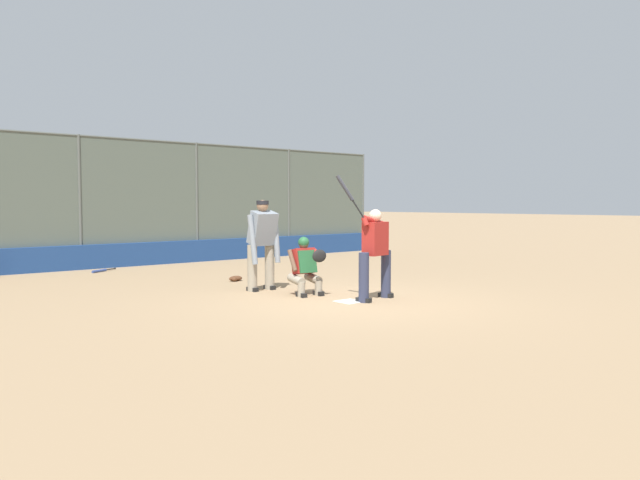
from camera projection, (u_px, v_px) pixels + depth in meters
name	position (u px, v px, depth m)	size (l,w,h in m)	color
ground_plane	(350.00, 302.00, 11.08)	(160.00, 160.00, 0.00)	#9E7F5B
home_plate_marker	(350.00, 301.00, 11.08)	(0.43, 0.43, 0.01)	white
backstop_fence	(142.00, 199.00, 17.52)	(17.37, 0.08, 3.55)	#515651
padding_wall	(144.00, 254.00, 17.53)	(16.95, 0.18, 0.64)	navy
bleachers_beyond	(92.00, 240.00, 19.51)	(12.10, 3.05, 1.80)	slate
batter_at_plate	(375.00, 251.00, 11.25)	(1.14, 0.59, 2.25)	#2D334C
catcher_behind_plate	(306.00, 265.00, 11.83)	(0.60, 0.73, 1.11)	gray
umpire_home	(262.00, 242.00, 12.44)	(0.74, 0.45, 1.81)	gray
spare_bat_near_backstop	(101.00, 271.00, 15.87)	(0.79, 0.48, 0.07)	black
spare_bat_by_padding	(302.00, 260.00, 18.84)	(0.90, 0.24, 0.07)	black
fielding_glove_on_dirt	(235.00, 279.00, 14.00)	(0.32, 0.25, 0.12)	#56331E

